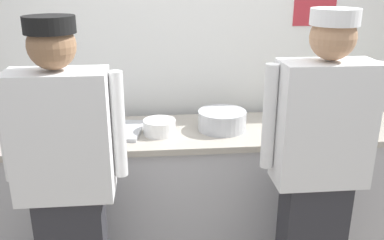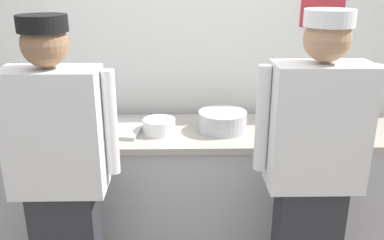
{
  "view_description": "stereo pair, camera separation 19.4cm",
  "coord_description": "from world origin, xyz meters",
  "px_view_note": "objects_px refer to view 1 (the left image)",
  "views": [
    {
      "loc": [
        -0.23,
        -2.26,
        1.91
      ],
      "look_at": [
        0.01,
        0.32,
        1.0
      ],
      "focal_mm": 38.96,
      "sensor_mm": 36.0,
      "label": 1
    },
    {
      "loc": [
        -0.04,
        -2.27,
        1.91
      ],
      "look_at": [
        0.01,
        0.32,
        1.0
      ],
      "focal_mm": 38.96,
      "sensor_mm": 36.0,
      "label": 2
    }
  ],
  "objects_px": {
    "chef_near_left": "(66,177)",
    "plate_stack_rear": "(160,127)",
    "squeeze_bottle_primary": "(360,108)",
    "ramekin_red_sauce": "(42,132)",
    "plate_stack_front": "(1,131)",
    "squeeze_bottle_secondary": "(355,104)",
    "sheet_tray": "(102,130)",
    "chef_center": "(319,164)",
    "mixing_bowl_steel": "(222,120)",
    "squeeze_bottle_spare": "(331,121)",
    "ramekin_yellow_sauce": "(325,123)"
  },
  "relations": [
    {
      "from": "mixing_bowl_steel",
      "to": "sheet_tray",
      "type": "distance_m",
      "value": 0.8
    },
    {
      "from": "mixing_bowl_steel",
      "to": "ramekin_red_sauce",
      "type": "xyz_separation_m",
      "value": [
        -1.18,
        0.01,
        -0.04
      ]
    },
    {
      "from": "ramekin_red_sauce",
      "to": "chef_center",
      "type": "bearing_deg",
      "value": -21.43
    },
    {
      "from": "plate_stack_front",
      "to": "squeeze_bottle_spare",
      "type": "xyz_separation_m",
      "value": [
        2.13,
        -0.2,
        0.07
      ]
    },
    {
      "from": "plate_stack_rear",
      "to": "ramekin_yellow_sauce",
      "type": "height_order",
      "value": "plate_stack_rear"
    },
    {
      "from": "ramekin_yellow_sauce",
      "to": "mixing_bowl_steel",
      "type": "bearing_deg",
      "value": 177.87
    },
    {
      "from": "plate_stack_rear",
      "to": "chef_near_left",
      "type": "bearing_deg",
      "value": -130.05
    },
    {
      "from": "squeeze_bottle_spare",
      "to": "plate_stack_rear",
      "type": "bearing_deg",
      "value": 173.85
    },
    {
      "from": "sheet_tray",
      "to": "squeeze_bottle_spare",
      "type": "xyz_separation_m",
      "value": [
        1.48,
        -0.2,
        0.08
      ]
    },
    {
      "from": "plate_stack_rear",
      "to": "squeeze_bottle_secondary",
      "type": "bearing_deg",
      "value": 8.38
    },
    {
      "from": "chef_near_left",
      "to": "ramekin_red_sauce",
      "type": "xyz_separation_m",
      "value": [
        -0.27,
        0.63,
        0.01
      ]
    },
    {
      "from": "chef_near_left",
      "to": "ramekin_yellow_sauce",
      "type": "xyz_separation_m",
      "value": [
        1.62,
        0.6,
        0.02
      ]
    },
    {
      "from": "chef_center",
      "to": "ramekin_yellow_sauce",
      "type": "distance_m",
      "value": 0.66
    },
    {
      "from": "chef_center",
      "to": "squeeze_bottle_spare",
      "type": "bearing_deg",
      "value": 60.81
    },
    {
      "from": "chef_center",
      "to": "plate_stack_front",
      "type": "bearing_deg",
      "value": 160.51
    },
    {
      "from": "squeeze_bottle_spare",
      "to": "squeeze_bottle_secondary",
      "type": "bearing_deg",
      "value": 45.84
    },
    {
      "from": "plate_stack_rear",
      "to": "squeeze_bottle_spare",
      "type": "bearing_deg",
      "value": -6.15
    },
    {
      "from": "chef_near_left",
      "to": "mixing_bowl_steel",
      "type": "xyz_separation_m",
      "value": [
        0.91,
        0.63,
        0.05
      ]
    },
    {
      "from": "plate_stack_front",
      "to": "sheet_tray",
      "type": "bearing_deg",
      "value": -0.65
    },
    {
      "from": "chef_near_left",
      "to": "squeeze_bottle_spare",
      "type": "distance_m",
      "value": 1.66
    },
    {
      "from": "plate_stack_front",
      "to": "sheet_tray",
      "type": "xyz_separation_m",
      "value": [
        0.64,
        -0.01,
        -0.01
      ]
    },
    {
      "from": "chef_center",
      "to": "mixing_bowl_steel",
      "type": "relative_size",
      "value": 5.45
    },
    {
      "from": "sheet_tray",
      "to": "ramekin_red_sauce",
      "type": "height_order",
      "value": "ramekin_red_sauce"
    },
    {
      "from": "chef_center",
      "to": "ramekin_red_sauce",
      "type": "relative_size",
      "value": 18.11
    },
    {
      "from": "squeeze_bottle_primary",
      "to": "squeeze_bottle_spare",
      "type": "relative_size",
      "value": 1.01
    },
    {
      "from": "plate_stack_rear",
      "to": "sheet_tray",
      "type": "height_order",
      "value": "plate_stack_rear"
    },
    {
      "from": "plate_stack_front",
      "to": "squeeze_bottle_primary",
      "type": "xyz_separation_m",
      "value": [
        2.44,
        0.03,
        0.07
      ]
    },
    {
      "from": "squeeze_bottle_primary",
      "to": "chef_center",
      "type": "bearing_deg",
      "value": -129.18
    },
    {
      "from": "sheet_tray",
      "to": "ramekin_red_sauce",
      "type": "distance_m",
      "value": 0.38
    },
    {
      "from": "chef_near_left",
      "to": "plate_stack_rear",
      "type": "height_order",
      "value": "chef_near_left"
    },
    {
      "from": "chef_near_left",
      "to": "plate_stack_front",
      "type": "distance_m",
      "value": 0.85
    },
    {
      "from": "plate_stack_front",
      "to": "squeeze_bottle_secondary",
      "type": "height_order",
      "value": "squeeze_bottle_secondary"
    },
    {
      "from": "ramekin_red_sauce",
      "to": "ramekin_yellow_sauce",
      "type": "bearing_deg",
      "value": -0.96
    },
    {
      "from": "squeeze_bottle_primary",
      "to": "plate_stack_front",
      "type": "bearing_deg",
      "value": -179.18
    },
    {
      "from": "chef_center",
      "to": "sheet_tray",
      "type": "distance_m",
      "value": 1.39
    },
    {
      "from": "plate_stack_rear",
      "to": "chef_center",
      "type": "bearing_deg",
      "value": -34.35
    },
    {
      "from": "mixing_bowl_steel",
      "to": "squeeze_bottle_primary",
      "type": "bearing_deg",
      "value": 4.16
    },
    {
      "from": "sheet_tray",
      "to": "squeeze_bottle_primary",
      "type": "relative_size",
      "value": 2.64
    },
    {
      "from": "squeeze_bottle_primary",
      "to": "ramekin_red_sauce",
      "type": "height_order",
      "value": "squeeze_bottle_primary"
    },
    {
      "from": "plate_stack_rear",
      "to": "squeeze_bottle_primary",
      "type": "xyz_separation_m",
      "value": [
        1.41,
        0.12,
        0.05
      ]
    },
    {
      "from": "sheet_tray",
      "to": "squeeze_bottle_spare",
      "type": "distance_m",
      "value": 1.5
    },
    {
      "from": "squeeze_bottle_primary",
      "to": "ramekin_yellow_sauce",
      "type": "distance_m",
      "value": 0.31
    },
    {
      "from": "squeeze_bottle_secondary",
      "to": "squeeze_bottle_spare",
      "type": "xyz_separation_m",
      "value": [
        -0.32,
        -0.33,
        -0.0
      ]
    },
    {
      "from": "chef_near_left",
      "to": "ramekin_red_sauce",
      "type": "distance_m",
      "value": 0.69
    },
    {
      "from": "chef_center",
      "to": "mixing_bowl_steel",
      "type": "distance_m",
      "value": 0.76
    },
    {
      "from": "chef_near_left",
      "to": "mixing_bowl_steel",
      "type": "distance_m",
      "value": 1.11
    },
    {
      "from": "mixing_bowl_steel",
      "to": "squeeze_bottle_spare",
      "type": "relative_size",
      "value": 1.64
    },
    {
      "from": "chef_near_left",
      "to": "ramekin_red_sauce",
      "type": "height_order",
      "value": "chef_near_left"
    },
    {
      "from": "plate_stack_rear",
      "to": "squeeze_bottle_primary",
      "type": "relative_size",
      "value": 1.06
    },
    {
      "from": "plate_stack_front",
      "to": "ramekin_yellow_sauce",
      "type": "distance_m",
      "value": 2.15
    }
  ]
}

